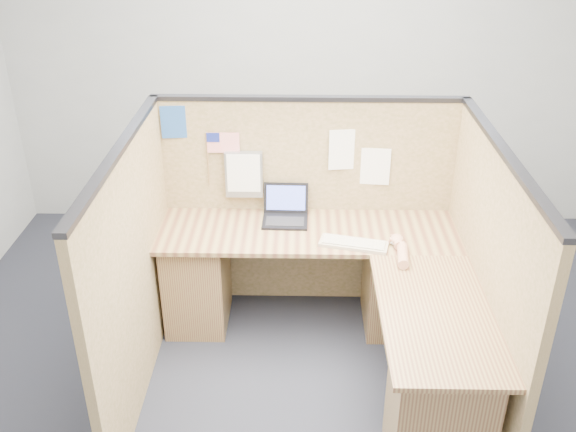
{
  "coord_description": "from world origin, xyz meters",
  "views": [
    {
      "loc": [
        -0.05,
        -2.97,
        2.77
      ],
      "look_at": [
        -0.13,
        0.5,
        0.93
      ],
      "focal_mm": 40.0,
      "sensor_mm": 36.0,
      "label": 1
    }
  ],
  "objects_px": {
    "keyboard": "(354,244)",
    "l_desk": "(337,308)",
    "laptop": "(285,211)",
    "mouse": "(397,242)"
  },
  "relations": [
    {
      "from": "l_desk",
      "to": "mouse",
      "type": "distance_m",
      "value": 0.56
    },
    {
      "from": "l_desk",
      "to": "keyboard",
      "type": "distance_m",
      "value": 0.42
    },
    {
      "from": "keyboard",
      "to": "mouse",
      "type": "relative_size",
      "value": 4.58
    },
    {
      "from": "laptop",
      "to": "keyboard",
      "type": "xyz_separation_m",
      "value": [
        0.44,
        -0.35,
        -0.04
      ]
    },
    {
      "from": "laptop",
      "to": "keyboard",
      "type": "height_order",
      "value": "laptop"
    },
    {
      "from": "mouse",
      "to": "keyboard",
      "type": "bearing_deg",
      "value": -176.49
    },
    {
      "from": "laptop",
      "to": "mouse",
      "type": "distance_m",
      "value": 0.78
    },
    {
      "from": "l_desk",
      "to": "mouse",
      "type": "relative_size",
      "value": 20.04
    },
    {
      "from": "keyboard",
      "to": "l_desk",
      "type": "bearing_deg",
      "value": -102.99
    },
    {
      "from": "l_desk",
      "to": "laptop",
      "type": "xyz_separation_m",
      "value": [
        -0.34,
        0.55,
        0.39
      ]
    }
  ]
}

